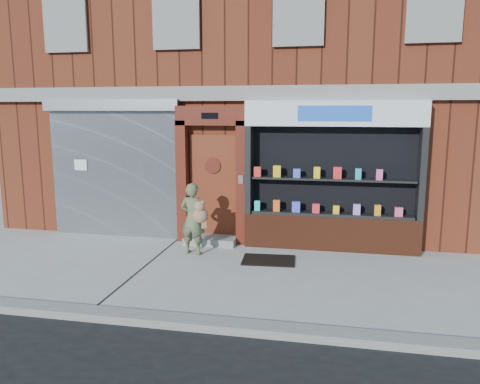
# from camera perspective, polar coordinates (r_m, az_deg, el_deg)

# --- Properties ---
(ground) EXTENTS (80.00, 80.00, 0.00)m
(ground) POSITION_cam_1_polar(r_m,az_deg,el_deg) (8.33, -1.54, -9.77)
(ground) COLOR #9E9E99
(ground) RESTS_ON ground
(curb) EXTENTS (60.00, 0.30, 0.12)m
(curb) POSITION_cam_1_polar(r_m,az_deg,el_deg) (6.39, -5.99, -15.59)
(curb) COLOR gray
(curb) RESTS_ON ground
(building) EXTENTS (12.00, 8.16, 8.00)m
(building) POSITION_cam_1_polar(r_m,az_deg,el_deg) (13.81, 4.09, 14.86)
(building) COLOR #5C2415
(building) RESTS_ON ground
(shutter_bay) EXTENTS (3.10, 0.30, 3.04)m
(shutter_bay) POSITION_cam_1_polar(r_m,az_deg,el_deg) (10.75, -15.06, 3.77)
(shutter_bay) COLOR gray
(shutter_bay) RESTS_ON ground
(red_door_bay) EXTENTS (1.52, 0.58, 2.90)m
(red_door_bay) POSITION_cam_1_polar(r_m,az_deg,el_deg) (9.93, -3.42, 2.09)
(red_door_bay) COLOR #4B160C
(red_door_bay) RESTS_ON ground
(pharmacy_bay) EXTENTS (3.50, 0.41, 3.00)m
(pharmacy_bay) POSITION_cam_1_polar(r_m,az_deg,el_deg) (9.57, 11.12, 1.11)
(pharmacy_bay) COLOR #5F2916
(pharmacy_bay) RESTS_ON ground
(woman) EXTENTS (0.60, 0.42, 1.42)m
(woman) POSITION_cam_1_polar(r_m,az_deg,el_deg) (9.21, -5.66, -3.17)
(woman) COLOR #586442
(woman) RESTS_ON ground
(doormat) EXTENTS (1.03, 0.75, 0.02)m
(doormat) POSITION_cam_1_polar(r_m,az_deg,el_deg) (8.95, 3.50, -8.29)
(doormat) COLOR black
(doormat) RESTS_ON ground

